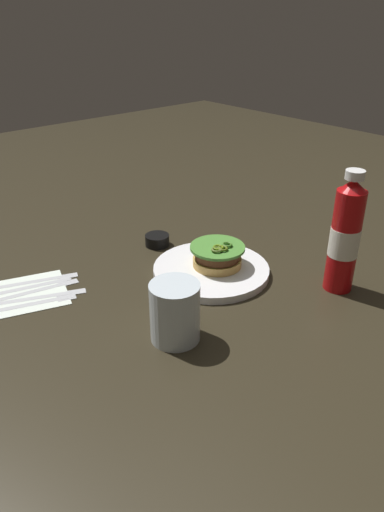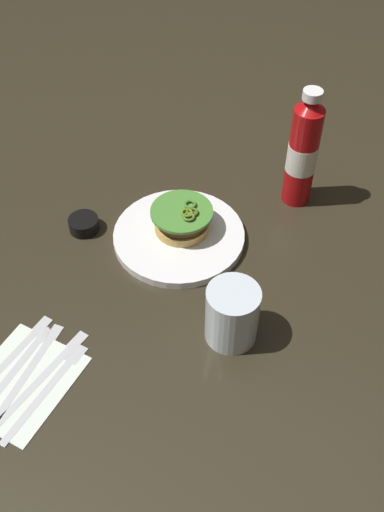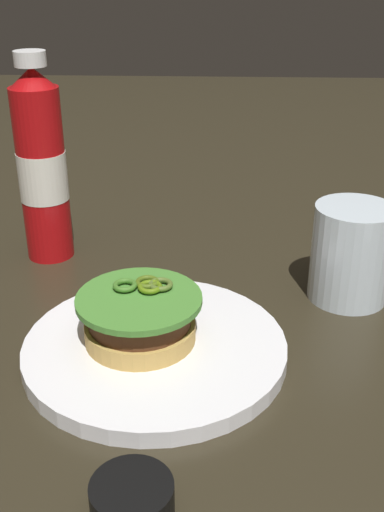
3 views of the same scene
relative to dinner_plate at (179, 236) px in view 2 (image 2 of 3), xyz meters
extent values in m
plane|color=#2B2619|center=(-0.10, 0.04, -0.01)|extent=(3.00, 3.00, 0.00)
cylinder|color=white|center=(0.00, 0.00, 0.00)|extent=(0.25, 0.25, 0.02)
cylinder|color=tan|center=(0.01, 0.00, 0.02)|extent=(0.10, 0.10, 0.02)
cylinder|color=#512D19|center=(0.01, 0.00, 0.03)|extent=(0.10, 0.10, 0.02)
cylinder|color=red|center=(0.01, 0.00, 0.05)|extent=(0.09, 0.09, 0.01)
cylinder|color=#468430|center=(0.01, 0.00, 0.05)|extent=(0.12, 0.12, 0.01)
torus|color=#577914|center=(0.00, -0.01, 0.06)|extent=(0.02, 0.02, 0.01)
torus|color=#417526|center=(0.03, -0.02, 0.06)|extent=(0.02, 0.02, 0.01)
torus|color=#4A6318|center=(0.01, -0.02, 0.06)|extent=(0.02, 0.02, 0.01)
torus|color=#536B29|center=(0.00, -0.02, 0.06)|extent=(0.02, 0.02, 0.01)
cylinder|color=#B30D10|center=(0.15, -0.21, 0.10)|extent=(0.06, 0.06, 0.21)
cone|color=#B30D10|center=(0.15, -0.21, 0.21)|extent=(0.05, 0.05, 0.02)
cylinder|color=white|center=(0.15, -0.21, 0.23)|extent=(0.04, 0.04, 0.02)
cylinder|color=white|center=(0.15, -0.21, 0.10)|extent=(0.06, 0.06, 0.06)
cylinder|color=silver|center=(-0.20, -0.12, 0.05)|extent=(0.09, 0.09, 0.11)
cylinder|color=black|center=(0.00, 0.18, 0.01)|extent=(0.06, 0.06, 0.03)
cube|color=white|center=(-0.34, 0.19, -0.01)|extent=(0.21, 0.19, 0.00)
cube|color=silver|center=(-0.36, 0.14, 0.00)|extent=(0.18, 0.08, 0.00)
cube|color=silver|center=(-0.28, 0.12, 0.00)|extent=(0.04, 0.03, 0.00)
cube|color=silver|center=(-0.35, 0.17, 0.00)|extent=(0.18, 0.09, 0.00)
cube|color=silver|center=(-0.28, 0.13, 0.00)|extent=(0.08, 0.05, 0.00)
cube|color=silver|center=(-0.34, 0.19, 0.00)|extent=(0.18, 0.05, 0.00)
cube|color=silver|center=(-0.27, 0.17, 0.00)|extent=(0.08, 0.03, 0.00)
cube|color=silver|center=(-0.34, 0.21, 0.00)|extent=(0.19, 0.07, 0.00)
ellipsoid|color=silver|center=(-0.26, 0.18, 0.00)|extent=(0.04, 0.03, 0.00)
cube|color=silver|center=(-0.26, 0.20, 0.00)|extent=(0.08, 0.05, 0.00)
camera|label=1|loc=(-0.63, -0.65, 0.51)|focal=33.86mm
camera|label=2|loc=(-0.77, -0.15, 0.79)|focal=41.37mm
camera|label=3|loc=(-0.06, 0.48, 0.34)|focal=43.55mm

